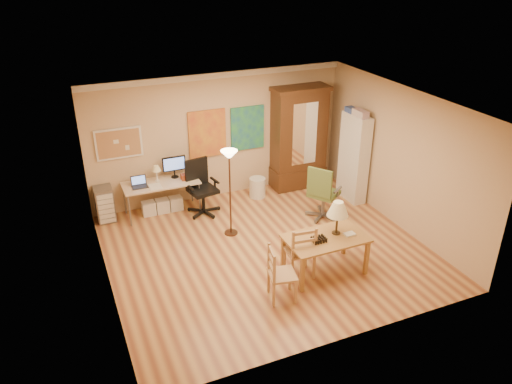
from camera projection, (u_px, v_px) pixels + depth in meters
name	position (u px, v px, depth m)	size (l,w,h in m)	color
floor	(267.00, 250.00, 9.02)	(5.50, 5.50, 0.00)	brown
crown_molding	(217.00, 75.00, 9.88)	(5.50, 0.08, 0.12)	white
corkboard	(119.00, 143.00, 9.67)	(0.90, 0.04, 0.62)	tan
art_panel_left	(207.00, 134.00, 10.33)	(0.80, 0.04, 1.00)	gold
art_panel_right	(247.00, 128.00, 10.64)	(0.75, 0.04, 0.95)	#226589
dining_table	(330.00, 229.00, 8.12)	(1.34, 0.81, 1.25)	#986532
ladder_chair_back	(300.00, 252.00, 8.13)	(0.49, 0.47, 0.96)	#B47C52
ladder_chair_left	(280.00, 275.00, 7.60)	(0.48, 0.49, 0.91)	#B47C52
torchiere_lamp	(229.00, 168.00, 8.94)	(0.31, 0.31, 1.70)	#44281B
computer_desk	(163.00, 194.00, 10.13)	(1.51, 0.66, 1.14)	beige
office_chair_black	(202.00, 199.00, 10.17)	(0.69, 0.69, 1.13)	black
office_chair_green	(322.00, 204.00, 9.96)	(0.72, 0.72, 1.14)	slate
drawer_cart	(105.00, 204.00, 9.86)	(0.35, 0.42, 0.70)	slate
armoire	(298.00, 144.00, 11.05)	(1.24, 0.59, 2.29)	#3B2310
bookshelf	(354.00, 158.00, 10.49)	(0.28, 0.75, 1.88)	white
wastebin	(257.00, 188.00, 10.85)	(0.35, 0.35, 0.44)	silver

